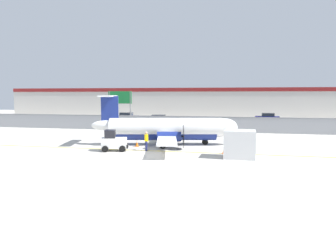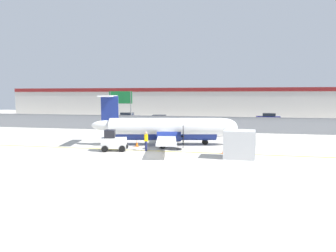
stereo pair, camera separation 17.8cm
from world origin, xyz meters
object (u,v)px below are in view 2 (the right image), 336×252
at_px(highway_sign, 121,101).
at_px(parked_car_2, 219,122).
at_px(parked_car_3, 268,118).
at_px(traffic_cone_far_right, 137,143).
at_px(parked_car_0, 128,117).
at_px(commuter_airplane, 168,129).
at_px(cargo_container, 239,144).
at_px(baggage_tug, 113,141).
at_px(traffic_cone_far_left, 119,138).
at_px(traffic_cone_near_left, 232,144).
at_px(traffic_cone_near_right, 224,150).
at_px(parked_car_1, 159,120).
at_px(ground_crew_worker, 146,140).

bearing_deg(highway_sign, parked_car_2, 12.85).
bearing_deg(parked_car_3, traffic_cone_far_right, 69.83).
distance_m(parked_car_0, parked_car_2, 19.64).
height_order(commuter_airplane, cargo_container, commuter_airplane).
distance_m(baggage_tug, parked_car_3, 37.86).
bearing_deg(parked_car_0, traffic_cone_far_left, -73.48).
bearing_deg(commuter_airplane, traffic_cone_near_left, -14.10).
height_order(commuter_airplane, traffic_cone_near_left, commuter_airplane).
xyz_separation_m(commuter_airplane, traffic_cone_far_left, (-5.91, 1.94, -1.29)).
distance_m(commuter_airplane, traffic_cone_far_left, 6.35).
height_order(traffic_cone_near_right, traffic_cone_far_left, same).
bearing_deg(parked_car_3, cargo_container, 86.76).
height_order(parked_car_0, highway_sign, highway_sign).
relative_size(commuter_airplane, traffic_cone_far_left, 24.96).
bearing_deg(parked_car_2, baggage_tug, 71.56).
distance_m(traffic_cone_far_left, parked_car_3, 33.13).
height_order(baggage_tug, traffic_cone_near_right, baggage_tug).
distance_m(baggage_tug, parked_car_1, 25.39).
distance_m(traffic_cone_near_right, parked_car_3, 34.21).
bearing_deg(cargo_container, traffic_cone_near_left, 99.33).
relative_size(parked_car_1, parked_car_3, 1.01).
xyz_separation_m(commuter_airplane, ground_crew_worker, (-1.23, -3.71, -0.65)).
bearing_deg(cargo_container, commuter_airplane, 144.03).
bearing_deg(baggage_tug, traffic_cone_near_left, 6.21).
xyz_separation_m(traffic_cone_far_right, highway_sign, (-7.58, 15.88, 3.83)).
height_order(traffic_cone_near_right, traffic_cone_far_right, same).
distance_m(commuter_airplane, traffic_cone_far_right, 3.46).
relative_size(parked_car_1, highway_sign, 0.80).
height_order(traffic_cone_near_right, parked_car_1, parked_car_1).
distance_m(baggage_tug, cargo_container, 10.98).
bearing_deg(traffic_cone_near_left, commuter_airplane, 178.15).
bearing_deg(parked_car_0, ground_crew_worker, -68.58).
height_order(cargo_container, traffic_cone_far_left, cargo_container).
height_order(commuter_airplane, ground_crew_worker, commuter_airplane).
bearing_deg(traffic_cone_near_right, commuter_airplane, 146.16).
xyz_separation_m(ground_crew_worker, traffic_cone_near_left, (7.49, 3.51, -0.64)).
relative_size(traffic_cone_near_left, traffic_cone_near_right, 1.00).
bearing_deg(traffic_cone_near_right, cargo_container, -52.49).
bearing_deg(baggage_tug, traffic_cone_near_right, -12.20).
xyz_separation_m(parked_car_1, parked_car_2, (10.15, -3.30, 0.00)).
height_order(ground_crew_worker, traffic_cone_near_left, ground_crew_worker).
distance_m(parked_car_2, parked_car_3, 14.70).
height_order(traffic_cone_near_left, parked_car_3, parked_car_3).
height_order(traffic_cone_far_left, highway_sign, highway_sign).
bearing_deg(parked_car_2, traffic_cone_far_left, 59.17).
xyz_separation_m(commuter_airplane, parked_car_1, (-6.21, 20.81, -0.71)).
distance_m(traffic_cone_near_left, traffic_cone_far_left, 12.35).
relative_size(parked_car_0, parked_car_2, 1.00).
bearing_deg(traffic_cone_near_left, baggage_tug, -157.41).
bearing_deg(parked_car_3, traffic_cone_near_left, 84.17).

